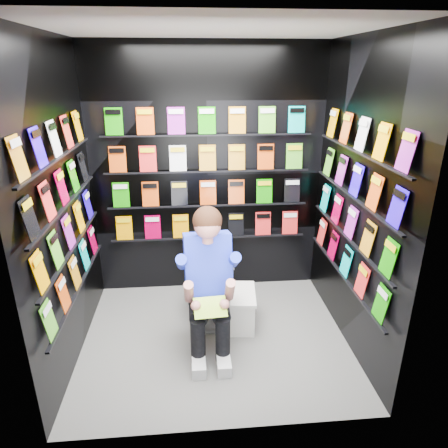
{
  "coord_description": "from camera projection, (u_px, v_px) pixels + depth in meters",
  "views": [
    {
      "loc": [
        -0.19,
        -3.05,
        2.35
      ],
      "look_at": [
        0.1,
        0.15,
        1.08
      ],
      "focal_mm": 32.0,
      "sensor_mm": 36.0,
      "label": 1
    }
  ],
  "objects": [
    {
      "name": "floor",
      "position": [
        215.0,
        339.0,
        3.7
      ],
      "size": [
        2.4,
        2.4,
        0.0
      ],
      "primitive_type": "plane",
      "color": "slate",
      "rests_on": "ground"
    },
    {
      "name": "ceiling",
      "position": [
        212.0,
        28.0,
        2.75
      ],
      "size": [
        2.4,
        2.4,
        0.0
      ],
      "primitive_type": "plane",
      "color": "white",
      "rests_on": "floor"
    },
    {
      "name": "wall_back",
      "position": [
        208.0,
        175.0,
        4.15
      ],
      "size": [
        2.4,
        0.04,
        2.6
      ],
      "primitive_type": "cube",
      "color": "black",
      "rests_on": "floor"
    },
    {
      "name": "wall_front",
      "position": [
        225.0,
        262.0,
        2.3
      ],
      "size": [
        2.4,
        0.04,
        2.6
      ],
      "primitive_type": "cube",
      "color": "black",
      "rests_on": "floor"
    },
    {
      "name": "wall_left",
      "position": [
        61.0,
        211.0,
        3.13
      ],
      "size": [
        0.04,
        2.0,
        2.6
      ],
      "primitive_type": "cube",
      "color": "black",
      "rests_on": "floor"
    },
    {
      "name": "wall_right",
      "position": [
        357.0,
        202.0,
        3.33
      ],
      "size": [
        0.04,
        2.0,
        2.6
      ],
      "primitive_type": "cube",
      "color": "black",
      "rests_on": "floor"
    },
    {
      "name": "comics_back",
      "position": [
        208.0,
        175.0,
        4.12
      ],
      "size": [
        2.1,
        0.06,
        1.37
      ],
      "primitive_type": null,
      "color": "#D84A10",
      "rests_on": "wall_back"
    },
    {
      "name": "comics_left",
      "position": [
        65.0,
        210.0,
        3.13
      ],
      "size": [
        0.06,
        1.7,
        1.37
      ],
      "primitive_type": null,
      "color": "#D84A10",
      "rests_on": "wall_left"
    },
    {
      "name": "comics_right",
      "position": [
        354.0,
        202.0,
        3.32
      ],
      "size": [
        0.06,
        1.7,
        1.37
      ],
      "primitive_type": null,
      "color": "#D84A10",
      "rests_on": "wall_right"
    },
    {
      "name": "toilet",
      "position": [
        206.0,
        284.0,
        3.91
      ],
      "size": [
        0.47,
        0.78,
        0.73
      ],
      "primitive_type": "imported",
      "rotation": [
        0.0,
        0.0,
        3.22
      ],
      "color": "white",
      "rests_on": "floor"
    },
    {
      "name": "longbox",
      "position": [
        241.0,
        310.0,
        3.86
      ],
      "size": [
        0.28,
        0.45,
        0.32
      ],
      "primitive_type": "cube",
      "rotation": [
        0.0,
        0.0,
        -0.1
      ],
      "color": "silver",
      "rests_on": "floor"
    },
    {
      "name": "longbox_lid",
      "position": [
        242.0,
        294.0,
        3.79
      ],
      "size": [
        0.3,
        0.47,
        0.03
      ],
      "primitive_type": "cube",
      "rotation": [
        0.0,
        0.0,
        -0.1
      ],
      "color": "silver",
      "rests_on": "longbox"
    },
    {
      "name": "reader",
      "position": [
        208.0,
        264.0,
        3.4
      ],
      "size": [
        0.59,
        0.82,
        1.45
      ],
      "primitive_type": null,
      "rotation": [
        0.0,
        0.0,
        0.07
      ],
      "color": "#1D2ECC",
      "rests_on": "toilet"
    },
    {
      "name": "held_comic",
      "position": [
        210.0,
        307.0,
        3.15
      ],
      "size": [
        0.27,
        0.17,
        0.11
      ],
      "primitive_type": "cube",
      "rotation": [
        -0.96,
        0.0,
        0.07
      ],
      "color": "green",
      "rests_on": "reader"
    }
  ]
}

